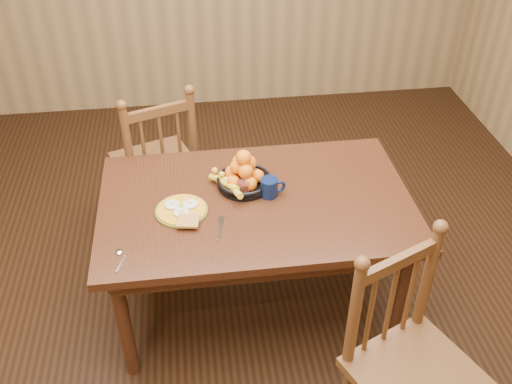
{
  "coord_description": "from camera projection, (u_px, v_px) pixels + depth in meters",
  "views": [
    {
      "loc": [
        -0.3,
        -2.29,
        2.55
      ],
      "look_at": [
        0.0,
        0.0,
        0.8
      ],
      "focal_mm": 40.0,
      "sensor_mm": 36.0,
      "label": 1
    }
  ],
  "objects": [
    {
      "name": "juice_glass",
      "position": [
        244.0,
        189.0,
        2.93
      ],
      "size": [
        0.06,
        0.06,
        0.09
      ],
      "color": "silver",
      "rests_on": "dining_table"
    },
    {
      "name": "room",
      "position": [
        256.0,
        95.0,
        2.56
      ],
      "size": [
        4.52,
        5.02,
        2.72
      ],
      "color": "black",
      "rests_on": "ground"
    },
    {
      "name": "chair_near",
      "position": [
        410.0,
        364.0,
        2.4
      ],
      "size": [
        0.63,
        0.62,
        1.07
      ],
      "rotation": [
        0.0,
        0.0,
        0.41
      ],
      "color": "#462B15",
      "rests_on": "ground"
    },
    {
      "name": "fruit_bowl",
      "position": [
        243.0,
        176.0,
        2.98
      ],
      "size": [
        0.32,
        0.32,
        0.22
      ],
      "color": "black",
      "rests_on": "dining_table"
    },
    {
      "name": "breakfast_plate",
      "position": [
        182.0,
        210.0,
        2.84
      ],
      "size": [
        0.26,
        0.3,
        0.04
      ],
      "color": "#59601E",
      "rests_on": "dining_table"
    },
    {
      "name": "fork",
      "position": [
        220.0,
        227.0,
        2.75
      ],
      "size": [
        0.05,
        0.18,
        0.0
      ],
      "rotation": [
        0.0,
        0.0,
        -0.2
      ],
      "color": "silver",
      "rests_on": "dining_table"
    },
    {
      "name": "dining_table",
      "position": [
        256.0,
        213.0,
        2.98
      ],
      "size": [
        1.6,
        1.0,
        0.75
      ],
      "color": "black",
      "rests_on": "ground"
    },
    {
      "name": "spoon",
      "position": [
        120.0,
        255.0,
        2.59
      ],
      "size": [
        0.05,
        0.16,
        0.01
      ],
      "rotation": [
        0.0,
        0.0,
        -0.32
      ],
      "color": "silver",
      "rests_on": "dining_table"
    },
    {
      "name": "chair_far",
      "position": [
        157.0,
        164.0,
        3.6
      ],
      "size": [
        0.61,
        0.59,
        1.06
      ],
      "rotation": [
        0.0,
        0.0,
        3.48
      ],
      "color": "#462B15",
      "rests_on": "ground"
    },
    {
      "name": "coffee_mug",
      "position": [
        270.0,
        187.0,
        2.93
      ],
      "size": [
        0.13,
        0.09,
        0.1
      ],
      "color": "#0A1638",
      "rests_on": "dining_table"
    }
  ]
}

